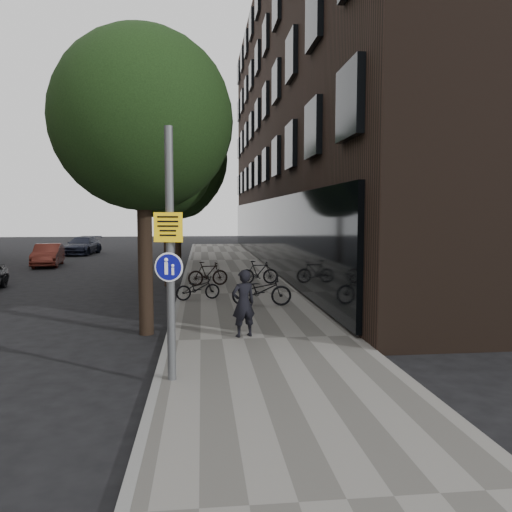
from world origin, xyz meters
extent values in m
plane|color=black|center=(0.00, 0.00, 0.00)|extent=(120.00, 120.00, 0.00)
cube|color=slate|center=(0.25, 10.00, 0.06)|extent=(4.50, 60.00, 0.12)
cube|color=slate|center=(-2.00, 10.00, 0.07)|extent=(0.15, 60.00, 0.13)
cube|color=black|center=(8.50, 22.00, 9.00)|extent=(12.00, 40.00, 18.00)
cylinder|color=black|center=(-2.60, 4.50, 1.60)|extent=(0.36, 0.36, 3.20)
sphere|color=black|center=(-2.60, 4.50, 5.30)|extent=(4.40, 4.40, 4.40)
sphere|color=black|center=(-2.20, 5.30, 4.30)|extent=(2.64, 2.64, 2.64)
cylinder|color=black|center=(-2.60, 13.00, 1.60)|extent=(0.36, 0.36, 3.20)
sphere|color=black|center=(-2.60, 13.00, 5.30)|extent=(5.00, 5.00, 5.00)
sphere|color=black|center=(-2.20, 13.80, 4.30)|extent=(3.00, 3.00, 3.00)
cylinder|color=black|center=(-2.60, 22.00, 1.60)|extent=(0.36, 0.36, 3.20)
sphere|color=black|center=(-2.60, 22.00, 5.30)|extent=(5.00, 5.00, 5.00)
sphere|color=black|center=(-2.20, 22.80, 4.30)|extent=(3.00, 3.00, 3.00)
cylinder|color=#595B5E|center=(-1.74, 0.60, 2.31)|extent=(0.15, 0.15, 4.38)
cube|color=yellow|center=(-1.74, 0.60, 2.80)|extent=(0.50, 0.16, 0.51)
cylinder|color=#0B0C7A|center=(-1.74, 0.60, 2.12)|extent=(0.44, 0.13, 0.45)
cylinder|color=white|center=(-1.74, 0.60, 2.12)|extent=(0.49, 0.15, 0.51)
imported|color=black|center=(-0.23, 3.53, 0.92)|extent=(0.67, 0.55, 1.59)
imported|color=black|center=(0.67, 7.46, 0.61)|extent=(1.93, 0.84, 0.99)
imported|color=black|center=(1.14, 12.34, 0.60)|extent=(1.60, 0.47, 0.96)
imported|color=black|center=(-1.34, 8.77, 0.52)|extent=(1.61, 0.94, 0.80)
imported|color=black|center=(-0.97, 12.07, 0.61)|extent=(1.67, 0.70, 0.98)
imported|color=maroon|center=(-10.05, 21.76, 0.65)|extent=(1.89, 4.07, 1.29)
imported|color=black|center=(-10.05, 30.20, 0.67)|extent=(2.29, 4.75, 1.33)
camera|label=1|loc=(-1.20, -8.06, 3.03)|focal=35.00mm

